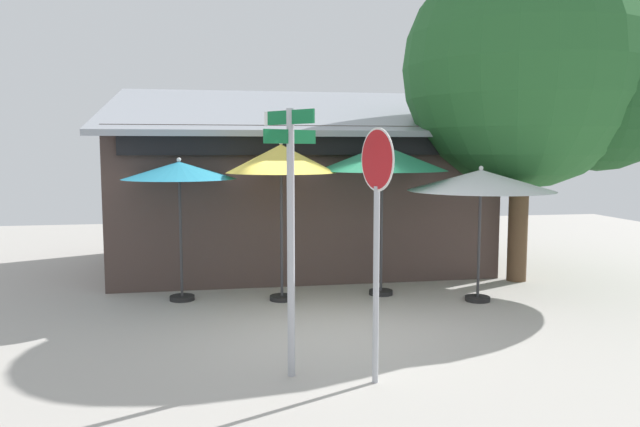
{
  "coord_description": "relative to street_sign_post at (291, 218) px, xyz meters",
  "views": [
    {
      "loc": [
        -1.78,
        -9.01,
        2.69
      ],
      "look_at": [
        0.05,
        1.2,
        1.6
      ],
      "focal_mm": 34.33,
      "sensor_mm": 36.0,
      "label": 1
    }
  ],
  "objects": [
    {
      "name": "street_sign_post",
      "position": [
        0.0,
        0.0,
        0.0
      ],
      "size": [
        0.66,
        0.71,
        3.16
      ],
      "color": "#A8AAB2",
      "rests_on": "ground"
    },
    {
      "name": "cafe_building",
      "position": [
        1.05,
        7.23,
        -0.23
      ],
      "size": [
        8.37,
        5.65,
        4.27
      ],
      "color": "#473833",
      "rests_on": "ground"
    },
    {
      "name": "patio_umbrella_forest_green_right",
      "position": [
        2.18,
        3.78,
        0.62
      ],
      "size": [
        2.39,
        2.39,
        2.84
      ],
      "color": "black",
      "rests_on": "ground"
    },
    {
      "name": "stop_sign",
      "position": [
        0.93,
        -0.39,
        0.11
      ],
      "size": [
        0.19,
        0.69,
        2.93
      ],
      "color": "#A8AAB2",
      "rests_on": "ground"
    },
    {
      "name": "patio_umbrella_mustard_center",
      "position": [
        0.32,
        3.68,
        0.61
      ],
      "size": [
        1.95,
        1.95,
        2.85
      ],
      "color": "black",
      "rests_on": "ground"
    },
    {
      "name": "patio_umbrella_ivory_far_right",
      "position": [
        3.74,
        3.0,
        0.24
      ],
      "size": [
        2.55,
        2.55,
        2.41
      ],
      "color": "black",
      "rests_on": "ground"
    },
    {
      "name": "shade_tree",
      "position": [
        5.54,
        4.34,
        2.28
      ],
      "size": [
        5.25,
        4.78,
        6.68
      ],
      "color": "brown",
      "rests_on": "ground"
    },
    {
      "name": "patio_umbrella_teal_left",
      "position": [
        -1.45,
        3.99,
        0.39
      ],
      "size": [
        2.0,
        2.0,
        2.55
      ],
      "color": "black",
      "rests_on": "ground"
    },
    {
      "name": "ground_plane",
      "position": [
        0.87,
        2.0,
        -1.95
      ],
      "size": [
        28.0,
        28.0,
        0.1
      ],
      "primitive_type": "cube",
      "color": "#ADA8A0"
    }
  ]
}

